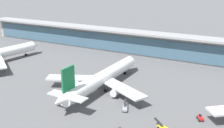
% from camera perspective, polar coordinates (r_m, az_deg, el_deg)
% --- Properties ---
extents(ground_plane, '(1200.00, 1200.00, 0.00)m').
position_cam_1_polar(ground_plane, '(119.37, -3.67, -5.66)').
color(ground_plane, '#515154').
extents(airliner_centre_stand, '(49.65, 64.42, 17.19)m').
position_cam_1_polar(airliner_centre_stand, '(118.25, -2.26, -3.04)').
color(airliner_centre_stand, white).
rests_on(airliner_centre_stand, ground).
extents(service_truck_under_wing_red, '(2.92, 3.33, 2.05)m').
position_cam_1_polar(service_truck_under_wing_red, '(100.26, 18.30, -10.86)').
color(service_truck_under_wing_red, '#B21E1E').
rests_on(service_truck_under_wing_red, ground).
extents(service_truck_by_tail_yellow, '(6.74, 4.10, 2.70)m').
position_cam_1_polar(service_truck_by_tail_yellow, '(91.40, 10.93, -13.23)').
color(service_truck_by_tail_yellow, yellow).
rests_on(service_truck_by_tail_yellow, ground).
extents(service_truck_at_far_stand_grey, '(4.07, 6.75, 2.70)m').
position_cam_1_polar(service_truck_at_far_stand_grey, '(102.41, 2.79, -9.31)').
color(service_truck_at_far_stand_grey, gray).
rests_on(service_truck_at_far_stand_grey, ground).
extents(terminal_building, '(272.28, 12.80, 15.20)m').
position_cam_1_polar(terminal_building, '(172.74, 7.89, 4.37)').
color(terminal_building, '#9E998E').
rests_on(terminal_building, ground).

